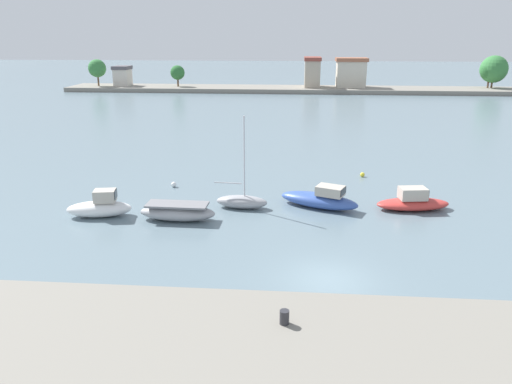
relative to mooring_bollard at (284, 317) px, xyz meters
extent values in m
plane|color=slate|center=(1.94, 7.71, -2.65)|extent=(400.00, 400.00, 0.00)
cube|color=gray|center=(1.94, -0.72, -1.44)|extent=(95.56, 5.62, 2.41)
cylinder|color=#2D2D33|center=(0.00, 0.00, 0.00)|extent=(0.31, 0.31, 0.48)
ellipsoid|color=white|center=(-12.40, 15.24, -2.14)|extent=(4.37, 2.31, 1.02)
cube|color=#BCB2A3|center=(-11.97, 15.32, -1.24)|extent=(1.50, 1.23, 0.78)
cube|color=black|center=(-11.31, 15.44, -1.17)|extent=(0.24, 0.91, 0.54)
ellipsoid|color=#9E9EA3|center=(-7.17, 15.01, -2.16)|extent=(4.91, 1.86, 0.98)
cube|color=slate|center=(-7.17, 15.01, -1.60)|extent=(3.93, 1.55, 0.13)
ellipsoid|color=#9E9EA3|center=(-3.33, 17.62, -2.21)|extent=(3.61, 1.60, 0.88)
cylinder|color=silver|center=(-3.14, 17.60, 0.96)|extent=(0.10, 0.10, 5.45)
cylinder|color=#B7B7BC|center=(-4.28, 17.70, -0.91)|extent=(1.90, 0.24, 0.08)
ellipsoid|color=#3856A8|center=(1.91, 18.21, -2.16)|extent=(5.80, 3.78, 0.98)
cube|color=#BCB2A3|center=(2.64, 17.91, -1.35)|extent=(2.12, 1.83, 0.64)
cube|color=black|center=(3.46, 17.57, -1.29)|extent=(0.50, 1.07, 0.45)
ellipsoid|color=#C63833|center=(8.24, 18.29, -2.28)|extent=(5.15, 2.54, 0.74)
cube|color=#BCB2A3|center=(8.17, 18.28, -1.51)|extent=(1.91, 1.38, 0.79)
cube|color=black|center=(9.05, 18.40, -1.43)|extent=(0.22, 1.04, 0.55)
sphere|color=yellow|center=(5.84, 26.05, -2.46)|extent=(0.38, 0.38, 0.38)
sphere|color=white|center=(-9.14, 21.97, -2.44)|extent=(0.41, 0.41, 0.41)
cube|color=gray|center=(1.94, 89.12, -2.22)|extent=(98.20, 9.75, 0.87)
cube|color=beige|center=(-36.39, 89.29, -0.10)|extent=(3.00, 3.67, 3.36)
cube|color=#565156|center=(-36.39, 89.29, 1.93)|extent=(3.30, 4.04, 0.70)
cube|color=#B2A38E|center=(3.29, 89.91, 0.85)|extent=(3.08, 5.45, 5.27)
cube|color=brown|center=(3.29, 89.91, 3.84)|extent=(3.39, 5.99, 0.70)
cube|color=beige|center=(11.15, 90.31, 0.78)|extent=(5.80, 4.30, 5.13)
cube|color=#995B42|center=(11.15, 90.31, 3.70)|extent=(6.38, 4.73, 0.70)
cylinder|color=brown|center=(-24.47, 88.70, -0.97)|extent=(0.36, 0.36, 1.63)
sphere|color=#2D6B33|center=(-24.47, 88.70, 1.03)|extent=(2.95, 2.95, 2.95)
cylinder|color=brown|center=(38.68, 90.63, -0.81)|extent=(0.36, 0.36, 1.94)
sphere|color=#2D6B33|center=(38.68, 90.63, 1.70)|extent=(3.87, 3.87, 3.87)
cylinder|color=brown|center=(39.50, 90.91, -1.01)|extent=(0.36, 0.36, 1.55)
sphere|color=#387A3D|center=(39.50, 90.91, 1.92)|extent=(5.37, 5.37, 5.37)
cylinder|color=brown|center=(-41.30, 88.18, -0.70)|extent=(0.36, 0.36, 2.16)
sphere|color=#387A3D|center=(-41.30, 88.18, 1.84)|extent=(3.66, 3.66, 3.66)
camera|label=1|loc=(0.22, -13.90, 8.74)|focal=34.52mm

